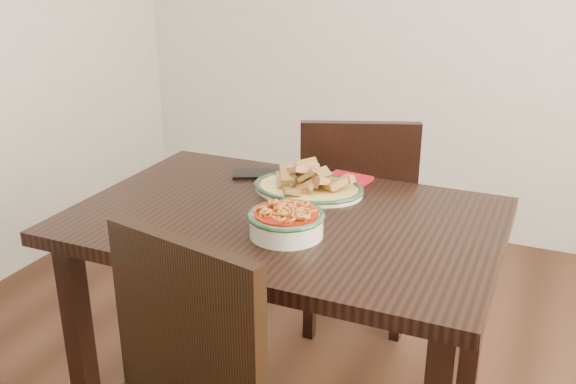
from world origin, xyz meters
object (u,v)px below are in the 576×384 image
at_px(chair_far, 355,214).
at_px(fish_plate, 309,178).
at_px(noodle_bowl, 286,220).
at_px(dining_table, 285,246).
at_px(smartphone, 258,174).

xyz_separation_m(chair_far, fish_plate, (-0.01, -0.46, 0.30)).
distance_m(fish_plate, noodle_bowl, 0.32).
distance_m(chair_far, noodle_bowl, 0.83).
height_order(chair_far, noodle_bowl, chair_far).
bearing_deg(noodle_bowl, dining_table, 115.01).
height_order(dining_table, noodle_bowl, noodle_bowl).
bearing_deg(chair_far, smartphone, 39.23).
bearing_deg(fish_plate, noodle_bowl, -78.39).
distance_m(dining_table, fish_plate, 0.24).
bearing_deg(chair_far, fish_plate, 67.61).
bearing_deg(fish_plate, dining_table, -88.25).
height_order(dining_table, chair_far, chair_far).
relative_size(dining_table, chair_far, 1.34).
distance_m(chair_far, smartphone, 0.51).
bearing_deg(dining_table, smartphone, 129.30).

